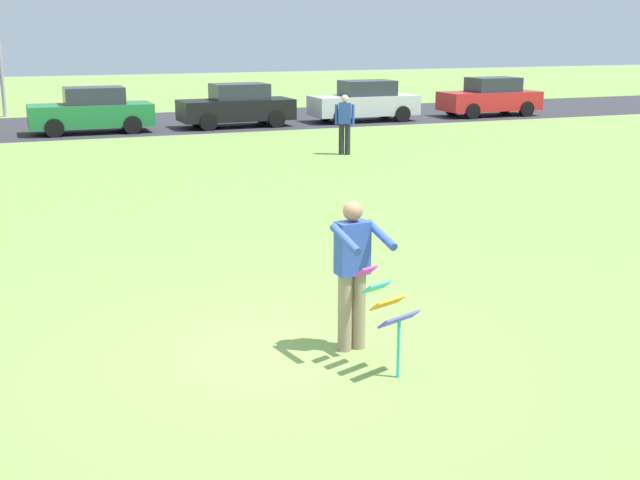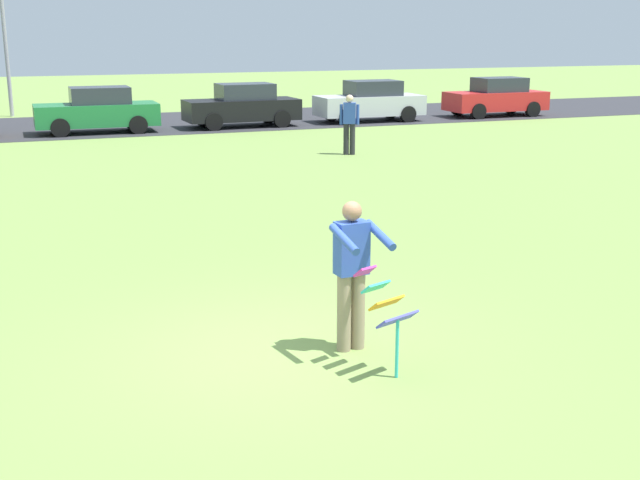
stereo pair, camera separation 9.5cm
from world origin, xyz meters
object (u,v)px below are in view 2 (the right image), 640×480
parked_car_green (98,111)px  parked_car_red (496,98)px  kite_held (386,306)px  person_walker_near (349,123)px  person_kite_flyer (352,270)px  parked_car_black (242,106)px  parked_car_silver (370,102)px  streetlight_pole (3,18)px

parked_car_green → parked_car_red: same height
kite_held → person_walker_near: 15.68m
person_kite_flyer → kite_held: (0.08, -0.73, -0.20)m
parked_car_red → parked_car_black: bearing=180.0°
kite_held → parked_car_black: parked_car_black is taller
parked_car_silver → streetlight_pole: streetlight_pole is taller
person_kite_flyer → parked_car_red: (15.69, 21.76, -0.18)m
streetlight_pole → person_kite_flyer: bearing=-83.4°
kite_held → person_walker_near: person_walker_near is taller
parked_car_green → person_walker_near: bearing=-51.3°
parked_car_red → person_walker_near: 12.68m
kite_held → parked_car_silver: (9.83, 22.49, 0.02)m
kite_held → parked_car_green: bearing=91.6°
parked_car_green → person_walker_near: size_ratio=2.43×
parked_car_black → parked_car_silver: size_ratio=1.01×
parked_car_silver → parked_car_green: bearing=-180.0°
person_kite_flyer → streetlight_pole: size_ratio=0.25×
person_kite_flyer → parked_car_silver: person_kite_flyer is taller
parked_car_green → parked_car_silver: size_ratio=1.00×
kite_held → parked_car_red: bearing=55.2°
person_kite_flyer → parked_car_black: size_ratio=0.41×
parked_car_green → streetlight_pole: bearing=111.3°
parked_car_silver → parked_car_red: size_ratio=1.00×
person_kite_flyer → streetlight_pole: bearing=96.6°
kite_held → parked_car_green: parked_car_green is taller
kite_held → parked_car_red: 27.37m
parked_car_red → streetlight_pole: (-19.05, 7.22, 3.22)m
kite_held → streetlight_pole: (-3.45, 29.70, 3.25)m
parked_car_red → person_kite_flyer: bearing=-125.8°
parked_car_black → person_walker_near: size_ratio=2.46×
person_kite_flyer → parked_car_silver: size_ratio=0.41×
parked_car_black → parked_car_red: 10.99m
parked_car_red → streetlight_pole: size_ratio=0.60×
person_walker_near → streetlight_pole: bearing=121.1°
parked_car_silver → person_walker_near: person_walker_near is taller
kite_held → parked_car_silver: size_ratio=0.27×
person_walker_near → parked_car_red: bearing=38.3°
parked_car_green → parked_car_black: bearing=0.0°
parked_car_black → parked_car_red: (10.99, -0.00, 0.00)m
person_kite_flyer → kite_held: bearing=-83.5°
parked_car_black → parked_car_silver: bearing=-0.0°
person_walker_near → parked_car_silver: bearing=62.1°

